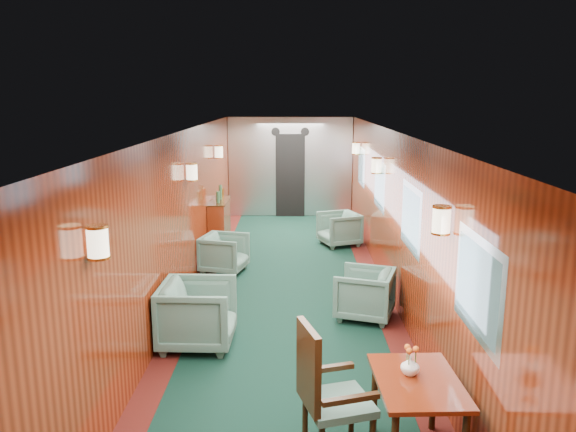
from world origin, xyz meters
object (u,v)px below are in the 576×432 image
at_px(credenza, 220,224).
at_px(armchair_right_far, 339,229).
at_px(dining_table, 417,392).
at_px(armchair_left_near, 198,314).
at_px(side_chair, 325,389).
at_px(armchair_left_far, 224,253).
at_px(armchair_right_near, 365,294).

bearing_deg(credenza, armchair_right_far, 5.87).
height_order(dining_table, armchair_left_near, armchair_left_near).
relative_size(armchair_left_near, armchair_right_far, 1.18).
relative_size(side_chair, armchair_left_near, 1.37).
distance_m(side_chair, credenza, 6.68).
xyz_separation_m(side_chair, armchair_left_near, (-1.36, 2.15, -0.25)).
bearing_deg(side_chair, credenza, 87.75).
xyz_separation_m(side_chair, credenza, (-1.67, 6.47, -0.16)).
relative_size(side_chair, armchair_left_far, 1.67).
distance_m(dining_table, armchair_right_far, 6.66).
distance_m(side_chair, armchair_right_far, 6.74).
bearing_deg(side_chair, dining_table, -12.54).
bearing_deg(dining_table, credenza, 108.20).
relative_size(armchair_left_far, armchair_right_far, 0.97).
height_order(side_chair, armchair_right_near, side_chair).
bearing_deg(armchair_right_near, side_chair, 5.01).
distance_m(armchair_left_near, armchair_right_near, 2.23).
height_order(dining_table, armchair_right_far, dining_table).
relative_size(dining_table, side_chair, 0.81).
xyz_separation_m(dining_table, armchair_right_far, (-0.09, 6.65, -0.26)).
xyz_separation_m(dining_table, side_chair, (-0.73, -0.05, 0.05)).
bearing_deg(armchair_left_near, credenza, 5.35).
distance_m(armchair_left_far, armchair_right_near, 2.87).
bearing_deg(side_chair, armchair_left_near, 105.74).
distance_m(dining_table, armchair_left_near, 2.97).
bearing_deg(dining_table, armchair_left_near, 132.76).
relative_size(credenza, armchair_right_far, 1.69).
xyz_separation_m(armchair_left_near, armchair_left_far, (-0.03, 2.83, -0.07)).
relative_size(side_chair, credenza, 0.96).
relative_size(dining_table, armchair_left_far, 1.36).
relative_size(dining_table, credenza, 0.78).
xyz_separation_m(credenza, armchair_left_far, (0.27, -1.49, -0.16)).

